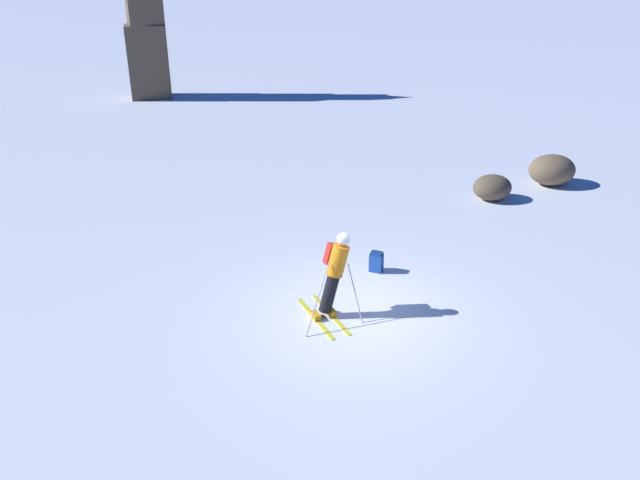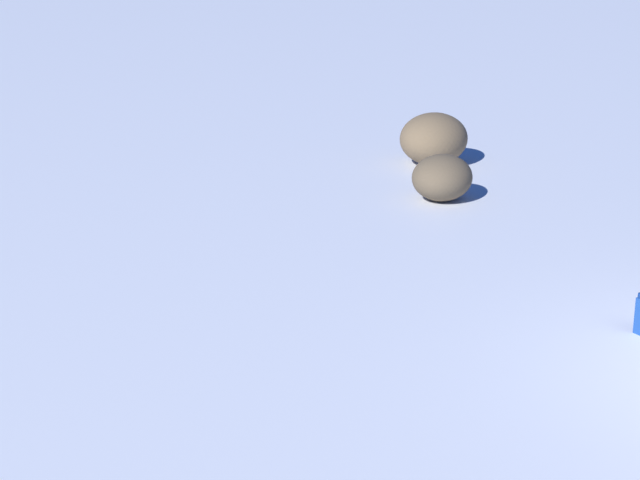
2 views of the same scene
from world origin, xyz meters
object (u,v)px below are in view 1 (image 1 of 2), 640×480
skier (335,270)px  rock_pillar (143,10)px  exposed_boulder_1 (492,187)px  exposed_boulder_0 (552,170)px  spare_backpack (376,262)px

skier → rock_pillar: (-3.49, 23.70, 3.37)m
rock_pillar → exposed_boulder_1: rock_pillar is taller
skier → exposed_boulder_1: (6.49, 5.32, -0.64)m
exposed_boulder_0 → exposed_boulder_1: (-2.56, -0.79, -0.11)m
exposed_boulder_1 → skier: bearing=-140.7°
rock_pillar → exposed_boulder_0: (12.54, -17.59, -3.91)m
exposed_boulder_0 → skier: bearing=-146.0°
rock_pillar → spare_backpack: rock_pillar is taller
skier → exposed_boulder_1: skier is taller
exposed_boulder_0 → exposed_boulder_1: bearing=-162.8°
exposed_boulder_1 → spare_backpack: bearing=-143.5°
skier → exposed_boulder_1: size_ratio=1.55×
spare_backpack → skier: bearing=-94.7°
spare_backpack → exposed_boulder_0: (7.57, 4.50, 0.25)m
spare_backpack → exposed_boulder_0: bearing=68.4°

